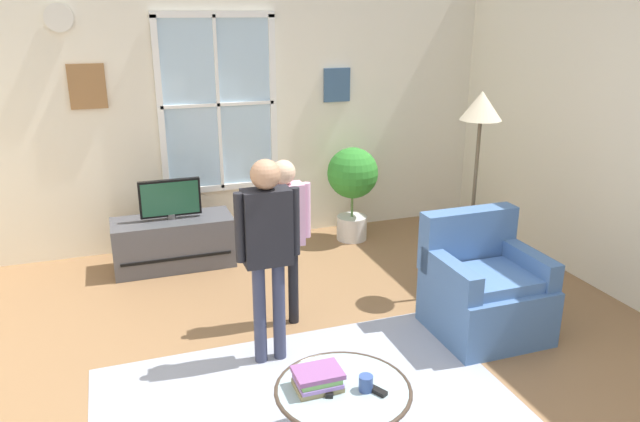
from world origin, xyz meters
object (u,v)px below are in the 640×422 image
object	(u,v)px
remote_near_cup	(375,390)
armchair	(484,290)
cup	(366,383)
remote_near_books	(330,389)
person_black_shirt	(267,239)
tv_stand	(174,242)
person_pink_shirt	(284,224)
television	(170,199)
potted_plant_by_window	(353,181)
book_stack	(318,379)
coffee_table	(343,393)
floor_lamp	(480,127)

from	to	relation	value
remote_near_cup	armchair	bearing A→B (deg)	36.75
armchair	cup	world-z (taller)	armchair
remote_near_books	person_black_shirt	bearing A→B (deg)	93.06
tv_stand	person_pink_shirt	distance (m)	1.65
television	potted_plant_by_window	xyz separation A→B (m)	(1.83, 0.11, -0.04)
television	book_stack	bearing A→B (deg)	-81.20
television	coffee_table	distance (m)	2.95
cup	potted_plant_by_window	bearing A→B (deg)	69.08
tv_stand	floor_lamp	distance (m)	2.92
coffee_table	remote_near_cup	world-z (taller)	remote_near_cup
tv_stand	potted_plant_by_window	distance (m)	1.87
tv_stand	potted_plant_by_window	bearing A→B (deg)	3.21
remote_near_books	person_black_shirt	distance (m)	1.13
armchair	potted_plant_by_window	bearing A→B (deg)	95.57
tv_stand	remote_near_cup	xyz separation A→B (m)	(0.71, -2.96, 0.19)
person_pink_shirt	armchair	bearing A→B (deg)	-23.04
coffee_table	remote_near_books	bearing A→B (deg)	175.30
remote_near_cup	person_pink_shirt	world-z (taller)	person_pink_shirt
armchair	floor_lamp	bearing A→B (deg)	68.00
armchair	cup	xyz separation A→B (m)	(-1.36, -0.96, 0.13)
armchair	remote_near_cup	xyz separation A→B (m)	(-1.32, -0.99, 0.10)
television	cup	distance (m)	3.01
coffee_table	television	bearing A→B (deg)	101.02
coffee_table	person_pink_shirt	world-z (taller)	person_pink_shirt
television	armchair	size ratio (longest dim) A/B	0.63
person_pink_shirt	tv_stand	bearing A→B (deg)	115.90
book_stack	floor_lamp	distance (m)	2.49
cup	person_pink_shirt	distance (m)	1.58
cup	television	bearing A→B (deg)	102.80
remote_near_books	remote_near_cup	world-z (taller)	same
cup	book_stack	bearing A→B (deg)	155.76
cup	person_pink_shirt	bearing A→B (deg)	89.55
remote_near_books	remote_near_cup	xyz separation A→B (m)	(0.22, -0.08, 0.00)
tv_stand	coffee_table	distance (m)	2.94
remote_near_cup	person_black_shirt	bearing A→B (deg)	103.65
person_black_shirt	remote_near_cup	bearing A→B (deg)	-76.35
television	person_pink_shirt	size ratio (longest dim) A/B	0.43
remote_near_books	person_black_shirt	size ratio (longest dim) A/B	0.10
armchair	floor_lamp	world-z (taller)	floor_lamp
tv_stand	cup	xyz separation A→B (m)	(0.67, -2.93, 0.22)
television	cup	bearing A→B (deg)	-77.20
cup	tv_stand	bearing A→B (deg)	102.78
armchair	television	bearing A→B (deg)	135.87
book_stack	floor_lamp	size ratio (longest dim) A/B	0.15
cup	person_pink_shirt	world-z (taller)	person_pink_shirt
tv_stand	remote_near_books	world-z (taller)	tv_stand
remote_near_cup	floor_lamp	xyz separation A→B (m)	(1.55, 1.54, 1.00)
remote_near_cup	floor_lamp	world-z (taller)	floor_lamp
person_pink_shirt	potted_plant_by_window	distance (m)	1.90
tv_stand	coffee_table	xyz separation A→B (m)	(0.56, -2.88, 0.15)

